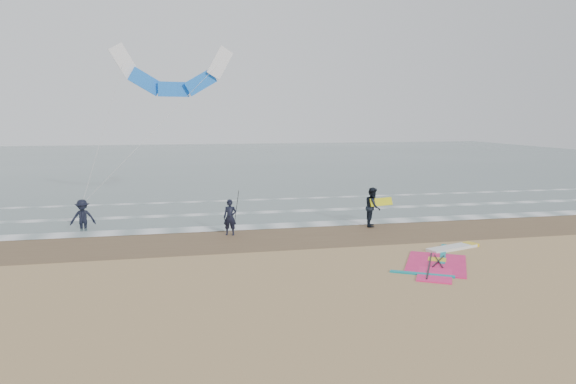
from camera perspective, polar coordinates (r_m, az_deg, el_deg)
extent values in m
plane|color=tan|center=(18.04, 4.49, -9.17)|extent=(120.00, 120.00, 0.00)
cube|color=#47605E|center=(64.90, -7.58, 3.49)|extent=(120.00, 80.00, 0.02)
cube|color=brown|center=(23.65, 0.37, -4.90)|extent=(120.00, 5.00, 0.01)
cube|color=white|center=(25.74, -0.68, -3.75)|extent=(120.00, 1.20, 0.02)
cube|color=white|center=(29.41, -2.13, -2.23)|extent=(120.00, 0.70, 0.02)
cube|color=white|center=(33.78, -3.43, -0.85)|extent=(120.00, 0.50, 0.01)
cube|color=white|center=(22.40, 17.75, -5.92)|extent=(2.45, 1.30, 0.11)
cube|color=yellow|center=(23.20, 19.61, -5.51)|extent=(0.59, 0.68, 0.12)
cube|color=#FF206D|center=(19.98, 16.15, -7.68)|extent=(3.34, 3.69, 0.04)
cube|color=#FF206D|center=(18.61, 15.99, -8.85)|extent=(1.85, 2.06, 0.04)
cube|color=#0C8C99|center=(21.48, 16.85, -6.58)|extent=(1.71, 2.75, 0.05)
cube|color=#0C8C99|center=(18.60, 14.66, -8.80)|extent=(2.00, 1.28, 0.05)
cube|color=yellow|center=(20.52, 16.23, -7.25)|extent=(0.86, 0.83, 0.05)
cylinder|color=black|center=(19.64, 15.42, -7.84)|extent=(1.77, 3.00, 0.06)
cylinder|color=black|center=(20.22, 16.38, -7.36)|extent=(1.18, 1.30, 0.04)
cylinder|color=black|center=(20.22, 16.38, -7.36)|extent=(0.57, 1.64, 0.04)
imported|color=black|center=(23.80, -6.46, -2.82)|extent=(0.70, 0.55, 1.67)
imported|color=black|center=(25.88, 9.40, -1.65)|extent=(1.05, 1.16, 1.96)
imported|color=black|center=(26.81, -21.88, -1.96)|extent=(1.20, 0.73, 1.81)
cylinder|color=black|center=(23.76, -5.76, -1.87)|extent=(0.17, 0.86, 1.82)
cube|color=yellow|center=(25.89, 10.32, -1.08)|extent=(1.30, 0.51, 0.39)
cube|color=white|center=(29.34, -17.79, 13.73)|extent=(1.52, 0.42, 1.86)
cube|color=blue|center=(29.18, -15.55, 11.74)|extent=(1.84, 0.49, 1.53)
cube|color=blue|center=(29.11, -12.59, 11.08)|extent=(1.67, 0.45, 0.80)
cube|color=blue|center=(29.15, -9.68, 11.93)|extent=(1.84, 0.49, 1.53)
cube|color=white|center=(29.31, -7.57, 14.06)|extent=(1.52, 0.42, 1.86)
cylinder|color=beige|center=(27.80, -19.79, 6.57)|extent=(1.98, 3.08, 7.16)
cylinder|color=beige|center=(27.57, -14.53, 6.78)|extent=(7.04, 3.08, 7.17)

